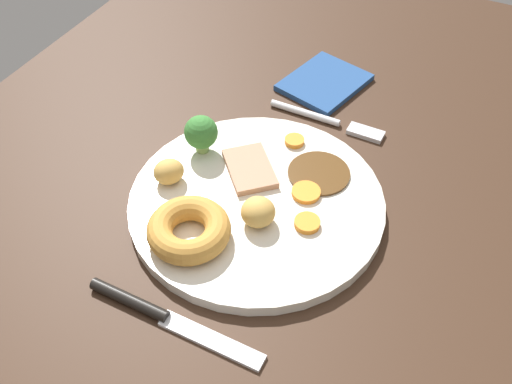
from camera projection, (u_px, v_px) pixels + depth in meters
dining_table at (249, 229)px, 65.71cm from camera, size 120.00×84.00×3.60cm
dinner_plate at (256, 203)px, 65.05cm from camera, size 27.96×27.96×1.40cm
gravy_pool at (319, 173)px, 67.04cm from camera, size 7.08×7.08×0.30cm
meat_slice_main at (250, 169)px, 67.20cm from camera, size 8.49×8.35×0.80cm
yorkshire_pudding at (189, 230)px, 59.72cm from camera, size 8.60×8.60×2.66cm
roast_potato_left at (167, 173)px, 65.26cm from camera, size 4.57×4.51×2.79cm
roast_potato_right at (258, 212)px, 61.13cm from camera, size 5.08×5.08×3.04cm
carrot_coin_front at (292, 140)px, 70.72cm from camera, size 2.33×2.33×0.63cm
carrot_coin_back at (307, 223)px, 61.66cm from camera, size 2.74×2.74×0.64cm
carrot_coin_side at (306, 192)px, 64.77cm from camera, size 3.19×3.19×0.56cm
broccoli_floret at (201, 133)px, 68.04cm from camera, size 3.92×3.92×4.72cm
fork at (330, 121)px, 75.26cm from camera, size 2.05×15.26×0.90cm
knife at (159, 314)px, 55.53cm from camera, size 1.81×18.51×1.20cm
folded_napkin at (324, 82)px, 80.93cm from camera, size 12.90×11.47×0.80cm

